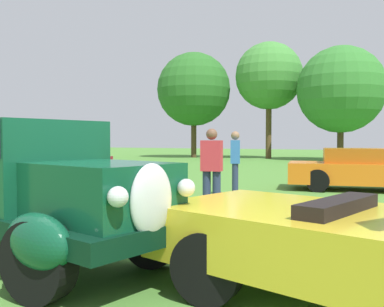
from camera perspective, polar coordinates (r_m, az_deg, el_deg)
name	(u,v)px	position (r m, az deg, el deg)	size (l,w,h in m)	color
ground_plane	(81,269)	(5.22, -14.54, -14.63)	(120.00, 120.00, 0.00)	#4C8433
feature_pickup_truck	(36,190)	(5.55, -19.97, -4.60)	(4.34, 2.46, 1.70)	black
show_car_burgundy	(59,160)	(18.97, -17.18, -0.87)	(4.63, 2.15, 1.22)	maroon
show_car_orange	(361,170)	(13.40, 21.48, -2.02)	(4.41, 2.52, 1.22)	orange
spectator_by_row	(212,168)	(8.42, 2.62, -1.97)	(0.44, 0.31, 1.69)	#283351
spectator_far_side	(235,161)	(11.21, 5.74, -1.03)	(0.37, 0.46, 1.69)	#283351
treeline_far_left	(194,89)	(35.62, 0.24, 8.47)	(6.00, 6.00, 8.59)	#47331E
treeline_mid_left	(269,76)	(34.39, 10.15, 10.04)	(5.20, 5.20, 9.01)	brown
treeline_center	(341,90)	(32.10, 19.11, 7.99)	(6.07, 6.07, 8.00)	#47331E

